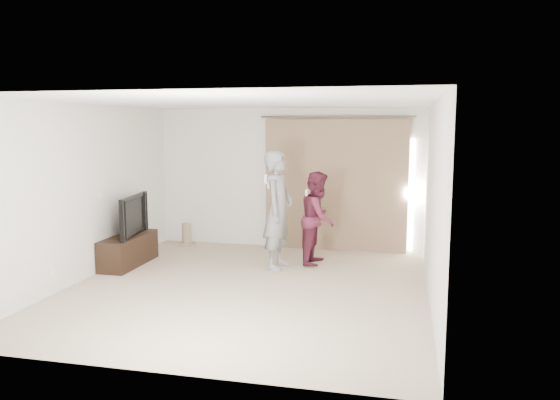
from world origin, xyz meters
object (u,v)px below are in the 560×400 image
(tv_console, at_px, (129,250))
(person_man, at_px, (278,210))
(tv, at_px, (127,215))
(person_woman, at_px, (318,218))

(tv_console, relative_size, person_man, 0.68)
(tv, bearing_deg, person_woman, -83.19)
(person_woman, bearing_deg, tv_console, -164.94)
(person_man, height_order, person_woman, person_man)
(tv_console, distance_m, person_woman, 3.17)
(tv, relative_size, person_man, 0.62)
(tv_console, xyz_separation_m, tv, (0.00, 0.00, 0.58))
(tv_console, xyz_separation_m, person_woman, (3.02, 0.81, 0.52))
(person_man, xyz_separation_m, person_woman, (0.58, 0.43, -0.17))
(person_man, bearing_deg, person_woman, 36.73)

